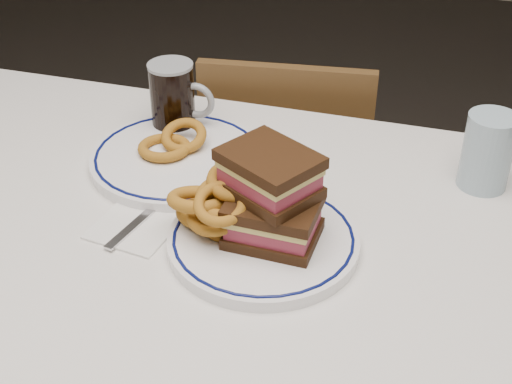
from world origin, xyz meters
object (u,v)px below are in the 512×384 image
(far_plate, at_px, (178,158))
(main_plate, at_px, (263,240))
(reuben_sandwich, at_px, (271,197))
(beer_mug, at_px, (174,98))
(chair_far, at_px, (288,189))

(far_plate, bearing_deg, main_plate, -40.75)
(main_plate, xyz_separation_m, reuben_sandwich, (0.01, 0.01, 0.07))
(beer_mug, height_order, far_plate, beer_mug)
(chair_far, height_order, far_plate, chair_far)
(reuben_sandwich, relative_size, far_plate, 0.54)
(beer_mug, bearing_deg, main_plate, -48.29)
(chair_far, distance_m, reuben_sandwich, 0.73)
(main_plate, relative_size, far_plate, 0.94)
(chair_far, bearing_deg, beer_mug, -112.49)
(chair_far, xyz_separation_m, far_plate, (-0.09, -0.43, 0.33))
(main_plate, distance_m, reuben_sandwich, 0.07)
(main_plate, bearing_deg, beer_mug, 131.71)
(chair_far, height_order, beer_mug, beer_mug)
(main_plate, distance_m, beer_mug, 0.38)
(main_plate, relative_size, reuben_sandwich, 1.74)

